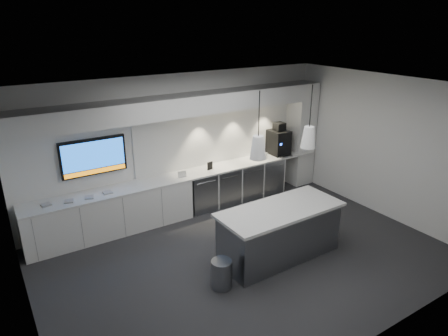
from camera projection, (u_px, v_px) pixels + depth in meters
floor at (247, 257)px, 7.20m from camera, size 7.00×7.00×0.00m
ceiling at (251, 90)px, 6.15m from camera, size 7.00×7.00×0.00m
wall_back at (181, 143)px, 8.65m from camera, size 7.00×0.00×7.00m
wall_front at (373, 248)px, 4.70m from camera, size 7.00×0.00×7.00m
wall_left at (18, 238)px, 4.92m from camera, size 0.00×7.00×7.00m
wall_right at (383, 147)px, 8.43m from camera, size 0.00×7.00×7.00m
back_counter at (189, 175)px, 8.61m from camera, size 6.80×0.65×0.04m
left_base_cabinets at (112, 213)px, 7.89m from camera, size 3.30×0.63×0.86m
fridge_unit_a at (200, 191)px, 8.90m from camera, size 0.60×0.61×0.85m
fridge_unit_b at (224, 185)px, 9.22m from camera, size 0.60×0.61×0.85m
fridge_unit_c at (246, 180)px, 9.53m from camera, size 0.60×0.61×0.85m
fridge_unit_d at (267, 175)px, 9.85m from camera, size 0.60×0.61×0.85m
backsplash at (228, 133)px, 9.22m from camera, size 4.60×0.03×1.30m
soffit at (186, 105)px, 8.10m from camera, size 6.90×0.60×0.40m
column at (300, 134)px, 10.09m from camera, size 0.55×0.55×2.60m
wall_tv at (94, 157)px, 7.64m from camera, size 1.25×0.07×0.72m
island at (279, 232)px, 7.08m from camera, size 2.27×1.00×0.95m
bin at (222, 274)px, 6.33m from camera, size 0.43×0.43×0.47m
coffee_machine at (279, 141)px, 9.77m from camera, size 0.44×0.61×0.79m
sign_black at (210, 166)px, 8.81m from camera, size 0.14×0.04×0.18m
sign_white at (182, 174)px, 8.39m from camera, size 0.18×0.05×0.14m
cup_cluster at (261, 156)px, 9.48m from camera, size 0.27×0.17×0.15m
tray_a at (46, 205)px, 7.14m from camera, size 0.19×0.19×0.02m
tray_b at (69, 201)px, 7.28m from camera, size 0.20×0.20×0.02m
tray_c at (89, 197)px, 7.44m from camera, size 0.20×0.20×0.02m
tray_d at (107, 192)px, 7.65m from camera, size 0.16×0.16×0.02m
pendant_left at (258, 147)px, 6.23m from camera, size 0.26×0.26×1.07m
pendant_right at (309, 137)px, 6.77m from camera, size 0.26×0.26×1.07m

